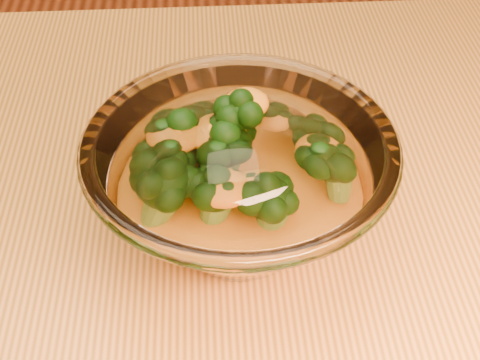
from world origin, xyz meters
The scene contains 3 objects.
glass_bowl centered at (-0.05, 0.07, 0.80)m, with size 0.21×0.21×0.09m.
cheese_sauce centered at (-0.05, 0.07, 0.78)m, with size 0.12×0.12×0.03m, color #D65E12.
broccoli_heap centered at (-0.06, 0.07, 0.81)m, with size 0.15×0.11×0.07m.
Camera 1 is at (-0.07, -0.26, 1.11)m, focal length 50.00 mm.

